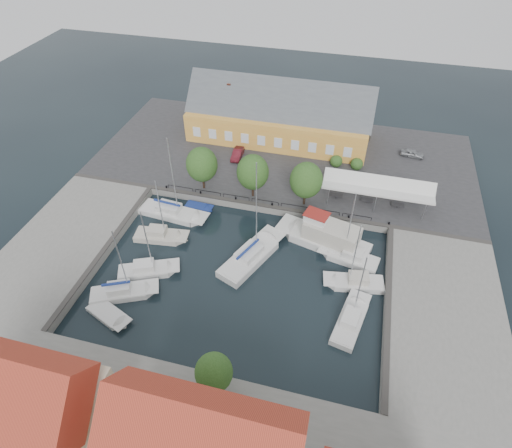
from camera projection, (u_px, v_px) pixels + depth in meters
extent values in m
plane|color=black|center=(243.00, 267.00, 49.54)|extent=(140.00, 140.00, 0.00)
cube|color=#2D2D30|center=(284.00, 158.00, 65.80)|extent=(56.00, 26.00, 1.00)
cube|color=slate|center=(64.00, 242.00, 51.90)|extent=(12.00, 24.00, 1.00)
cube|color=slate|center=(444.00, 318.00, 43.63)|extent=(12.00, 24.00, 1.00)
cube|color=#383533|center=(264.00, 205.00, 56.27)|extent=(56.00, 0.60, 0.12)
cube|color=#383533|center=(106.00, 247.00, 50.46)|extent=(0.60, 24.00, 0.12)
cube|color=#383533|center=(388.00, 303.00, 44.33)|extent=(0.60, 24.00, 0.12)
cylinder|color=black|center=(166.00, 187.00, 59.02)|extent=(0.24, 0.24, 0.40)
cylinder|color=black|center=(201.00, 193.00, 58.08)|extent=(0.24, 0.24, 0.40)
cylinder|color=black|center=(236.00, 198.00, 57.14)|extent=(0.24, 0.24, 0.40)
cylinder|color=black|center=(272.00, 204.00, 56.20)|extent=(0.24, 0.24, 0.40)
cylinder|color=black|center=(310.00, 211.00, 55.26)|extent=(0.24, 0.24, 0.40)
cylinder|color=black|center=(349.00, 217.00, 54.32)|extent=(0.24, 0.24, 0.40)
cylinder|color=black|center=(389.00, 224.00, 53.38)|extent=(0.24, 0.24, 0.40)
cube|color=gold|center=(279.00, 125.00, 67.95)|extent=(28.00, 10.00, 4.50)
cube|color=#474C51|center=(279.00, 104.00, 65.62)|extent=(28.56, 7.60, 7.60)
cube|color=gold|center=(230.00, 104.00, 74.49)|extent=(6.00, 6.00, 3.50)
cube|color=brown|center=(229.00, 87.00, 65.89)|extent=(0.60, 0.60, 1.20)
cube|color=silver|center=(378.00, 187.00, 54.91)|extent=(14.00, 4.00, 0.25)
cylinder|color=silver|center=(328.00, 196.00, 55.64)|extent=(0.10, 0.10, 2.70)
cylinder|color=silver|center=(332.00, 181.00, 58.23)|extent=(0.10, 0.10, 2.70)
cylinder|color=silver|center=(375.00, 204.00, 54.51)|extent=(0.10, 0.10, 2.70)
cylinder|color=silver|center=(377.00, 187.00, 57.10)|extent=(0.10, 0.10, 2.70)
cylinder|color=silver|center=(424.00, 211.00, 53.38)|extent=(0.10, 0.10, 2.70)
cylinder|color=silver|center=(423.00, 194.00, 55.98)|extent=(0.10, 0.10, 2.70)
cylinder|color=black|center=(204.00, 182.00, 58.53)|extent=(0.30, 0.30, 2.10)
ellipsoid|color=#254A1A|center=(202.00, 164.00, 56.64)|extent=(4.20, 4.20, 4.83)
cylinder|color=black|center=(253.00, 190.00, 57.21)|extent=(0.30, 0.30, 2.10)
ellipsoid|color=#254A1A|center=(253.00, 172.00, 55.32)|extent=(4.20, 4.20, 4.83)
cylinder|color=black|center=(304.00, 198.00, 55.89)|extent=(0.30, 0.30, 2.10)
ellipsoid|color=#254A1A|center=(306.00, 180.00, 54.00)|extent=(4.20, 4.20, 4.83)
imported|color=#999CA0|center=(412.00, 153.00, 64.70)|extent=(3.60, 1.76, 1.18)
imported|color=#58141D|center=(237.00, 154.00, 64.56)|extent=(1.46, 3.82, 1.24)
cube|color=silver|center=(248.00, 261.00, 50.03)|extent=(5.89, 8.62, 1.50)
cube|color=silver|center=(253.00, 251.00, 50.11)|extent=(6.40, 10.07, 0.08)
cube|color=silver|center=(249.00, 253.00, 49.32)|extent=(3.14, 3.77, 0.90)
cylinder|color=silver|center=(256.00, 209.00, 46.46)|extent=(0.12, 0.12, 12.11)
cube|color=navy|center=(248.00, 249.00, 48.70)|extent=(1.75, 3.81, 0.22)
cube|color=silver|center=(330.00, 245.00, 52.10)|extent=(10.05, 5.88, 1.80)
cube|color=silver|center=(322.00, 236.00, 51.91)|extent=(11.84, 6.23, 0.08)
cube|color=#B9B4A6|center=(332.00, 233.00, 50.77)|extent=(7.06, 4.60, 2.20)
cube|color=silver|center=(316.00, 218.00, 50.62)|extent=(3.02, 2.56, 1.20)
cube|color=maroon|center=(317.00, 214.00, 50.19)|extent=(3.27, 2.72, 0.10)
cube|color=silver|center=(353.00, 261.00, 50.21)|extent=(6.11, 3.54, 1.30)
cube|color=silver|center=(348.00, 255.00, 49.98)|extent=(7.22, 3.67, 0.08)
cube|color=silver|center=(353.00, 254.00, 49.49)|extent=(2.58, 2.08, 0.90)
cylinder|color=silver|center=(350.00, 225.00, 47.16)|extent=(0.12, 0.12, 8.97)
cube|color=silver|center=(358.00, 285.00, 47.47)|extent=(5.70, 3.10, 1.30)
cube|color=silver|center=(353.00, 280.00, 47.05)|extent=(6.75, 3.19, 0.08)
cube|color=#B9B4A6|center=(359.00, 278.00, 46.71)|extent=(2.38, 1.86, 0.90)
cylinder|color=silver|center=(355.00, 255.00, 44.41)|extent=(0.12, 0.12, 8.10)
cube|color=silver|center=(349.00, 326.00, 43.46)|extent=(3.51, 6.28, 1.30)
cube|color=silver|center=(352.00, 316.00, 43.49)|extent=(3.66, 7.42, 0.08)
cube|color=silver|center=(351.00, 318.00, 42.79)|extent=(2.05, 2.65, 0.90)
cylinder|color=silver|center=(360.00, 287.00, 41.06)|extent=(0.12, 0.12, 8.27)
cube|color=silver|center=(169.00, 214.00, 56.55)|extent=(7.81, 3.44, 1.30)
cube|color=silver|center=(175.00, 211.00, 55.85)|extent=(9.31, 3.47, 0.08)
cube|color=silver|center=(169.00, 207.00, 55.74)|extent=(3.20, 2.14, 0.90)
cylinder|color=silver|center=(173.00, 178.00, 52.05)|extent=(0.12, 0.12, 11.06)
cube|color=navy|center=(167.00, 203.00, 55.29)|extent=(3.80, 0.57, 0.22)
cube|color=#B9B4A6|center=(158.00, 238.00, 53.15)|extent=(5.67, 3.00, 1.30)
cube|color=#B9B4A6|center=(162.00, 234.00, 52.62)|extent=(6.73, 3.04, 0.08)
cube|color=#B9B4A6|center=(157.00, 231.00, 52.37)|extent=(2.35, 1.85, 0.90)
cylinder|color=silver|center=(160.00, 209.00, 49.90)|extent=(0.12, 0.12, 8.13)
cube|color=silver|center=(144.00, 273.00, 48.80)|extent=(6.06, 4.34, 1.30)
cube|color=silver|center=(150.00, 268.00, 48.42)|extent=(7.05, 4.70, 0.08)
cube|color=silver|center=(144.00, 266.00, 48.05)|extent=(2.68, 2.32, 0.90)
cylinder|color=silver|center=(147.00, 241.00, 45.72)|extent=(0.12, 0.12, 8.34)
cube|color=silver|center=(120.00, 295.00, 46.42)|extent=(6.32, 4.54, 1.30)
cube|color=silver|center=(125.00, 290.00, 46.05)|extent=(7.35, 4.95, 0.08)
cube|color=silver|center=(119.00, 288.00, 45.67)|extent=(2.79, 2.39, 0.90)
cylinder|color=silver|center=(121.00, 262.00, 43.24)|extent=(0.12, 0.12, 8.70)
cube|color=navy|center=(116.00, 284.00, 45.15)|extent=(2.78, 1.44, 0.22)
cube|color=silver|center=(107.00, 314.00, 44.54)|extent=(4.67, 3.43, 0.90)
cube|color=silver|center=(109.00, 314.00, 43.98)|extent=(5.42, 3.67, 0.08)
cube|color=navy|center=(197.00, 208.00, 57.47)|extent=(3.17, 1.72, 0.80)
cube|color=navy|center=(199.00, 206.00, 57.09)|extent=(3.78, 1.70, 0.08)
cube|color=beige|center=(28.00, 422.00, 31.83)|extent=(11.00, 8.00, 7.00)
cube|color=#B43B26|center=(3.00, 391.00, 28.67)|extent=(11.33, 6.50, 6.50)
cube|color=brown|center=(23.00, 388.00, 27.22)|extent=(0.60, 0.60, 0.80)
cube|color=#B43B26|center=(199.00, 444.00, 25.70)|extent=(12.36, 6.50, 6.50)
cube|color=brown|center=(148.00, 419.00, 25.17)|extent=(0.70, 0.70, 1.00)
cube|color=brown|center=(236.00, 444.00, 24.22)|extent=(0.60, 0.60, 0.80)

